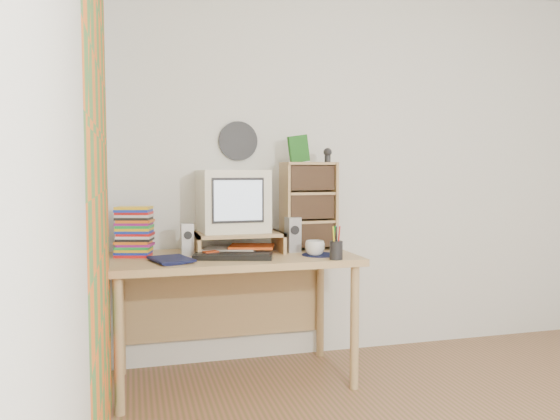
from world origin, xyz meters
TOP-DOWN VIEW (x-y plane):
  - back_wall at (0.00, 1.75)m, footprint 3.50×0.00m
  - left_wall at (-1.75, 0.00)m, footprint 0.00×3.50m
  - curtain at (-1.71, 0.48)m, footprint 0.00×2.20m
  - wall_disc at (-0.93, 1.73)m, footprint 0.25×0.02m
  - desk at (-1.03, 1.44)m, footprint 1.40×0.70m
  - monitor_riser at (-0.98, 1.48)m, footprint 0.52×0.30m
  - crt_monitor at (-1.00, 1.53)m, footprint 0.41×0.41m
  - speaker_left at (-1.29, 1.46)m, footprint 0.07×0.07m
  - speaker_right at (-0.66, 1.41)m, footprint 0.09×0.09m
  - keyboard at (-1.06, 1.25)m, footprint 0.46×0.26m
  - dvd_stack at (-1.58, 1.48)m, footprint 0.22×0.18m
  - cd_rack at (-0.53, 1.50)m, footprint 0.33×0.19m
  - mug at (-0.58, 1.23)m, footprint 0.14×0.14m
  - diary at (-1.49, 1.21)m, footprint 0.27×0.23m
  - mousepad at (-0.54, 1.25)m, footprint 0.24×0.24m
  - pen_cup at (-0.51, 1.07)m, footprint 0.08×0.08m
  - papers at (-0.98, 1.49)m, footprint 0.36×0.30m
  - red_box at (-1.17, 1.31)m, footprint 0.09×0.07m
  - game_box at (-0.60, 1.49)m, footprint 0.13×0.05m
  - webcam at (-0.42, 1.46)m, footprint 0.05×0.05m

SIDE VIEW (x-z plane):
  - desk at x=-1.03m, z-range 0.24..0.99m
  - mousepad at x=-0.54m, z-range 0.75..0.75m
  - keyboard at x=-1.06m, z-range 0.75..0.78m
  - red_box at x=-1.17m, z-range 0.75..0.79m
  - papers at x=-0.98m, z-range 0.75..0.79m
  - diary at x=-1.49m, z-range 0.75..0.80m
  - mug at x=-0.58m, z-range 0.75..0.84m
  - pen_cup at x=-0.51m, z-range 0.75..0.89m
  - speaker_left at x=-1.29m, z-range 0.75..0.93m
  - monitor_riser at x=-0.98m, z-range 0.78..0.90m
  - speaker_right at x=-0.66m, z-range 0.75..0.96m
  - dvd_stack at x=-1.58m, z-range 0.75..1.02m
  - cd_rack at x=-0.53m, z-range 0.75..1.29m
  - crt_monitor at x=-1.00m, z-range 0.87..1.24m
  - curtain at x=-1.71m, z-range 0.05..2.25m
  - back_wall at x=0.00m, z-range -0.50..3.00m
  - left_wall at x=-1.75m, z-range -0.50..3.00m
  - webcam at x=-0.42m, z-range 1.29..1.38m
  - game_box at x=-0.60m, z-range 1.29..1.46m
  - wall_disc at x=-0.93m, z-range 1.30..1.55m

